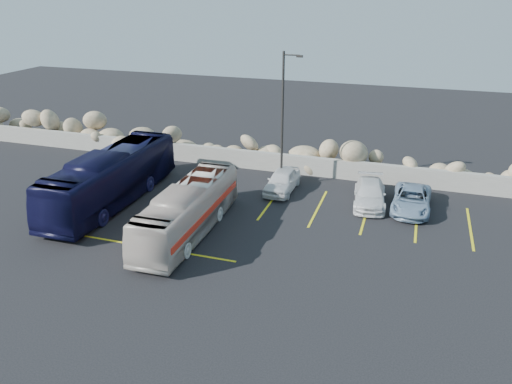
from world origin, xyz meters
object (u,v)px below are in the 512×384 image
(tour_coach, at_px, (111,177))
(car_c, at_px, (370,194))
(car_d, at_px, (412,200))
(vintage_bus, at_px, (188,210))
(lamppost, at_px, (283,117))
(car_a, at_px, (282,181))

(tour_coach, distance_m, car_c, 14.38)
(car_d, bearing_deg, vintage_bus, -147.58)
(lamppost, xyz_separation_m, tour_coach, (-8.38, -5.24, -2.81))
(tour_coach, bearing_deg, car_c, 16.25)
(vintage_bus, distance_m, car_d, 12.07)
(vintage_bus, bearing_deg, tour_coach, 158.47)
(vintage_bus, bearing_deg, car_a, 65.41)
(car_a, relative_size, car_c, 0.91)
(vintage_bus, bearing_deg, car_d, 30.24)
(car_c, bearing_deg, vintage_bus, -147.81)
(lamppost, distance_m, car_d, 8.51)
(lamppost, distance_m, car_a, 3.72)
(car_a, distance_m, car_d, 7.40)
(vintage_bus, distance_m, car_a, 7.33)
(lamppost, xyz_separation_m, car_d, (7.58, -1.13, -3.70))
(car_c, bearing_deg, car_a, 169.99)
(car_a, height_order, car_d, car_a)
(tour_coach, relative_size, car_c, 2.54)
(lamppost, relative_size, vintage_bus, 0.91)
(lamppost, bearing_deg, car_a, -73.78)
(tour_coach, bearing_deg, car_a, 27.29)
(car_a, bearing_deg, vintage_bus, -113.01)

